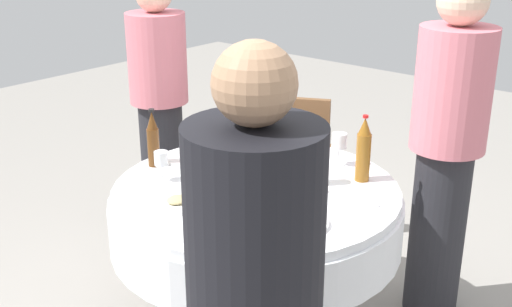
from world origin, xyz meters
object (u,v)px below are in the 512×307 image
person_left (447,148)px  wine_glass_mid (287,158)px  bottle_amber_left (280,169)px  bottle_amber_east (363,150)px  person_south (160,103)px  bottle_brown_south (251,158)px  wine_glass_right (161,160)px  plate_outer (256,158)px  plate_inner (178,203)px  bottle_amber_far (234,165)px  plate_west (193,158)px  dining_table (256,218)px  wine_glass_north (317,162)px  bottle_brown_right (153,140)px  wine_glass_east (339,142)px  chair_north (297,150)px  wine_glass_front (240,153)px  plate_mid (297,223)px

person_left → wine_glass_mid: bearing=-96.8°
bottle_amber_left → bottle_amber_east: bearing=154.3°
person_south → person_left: bearing=-59.8°
person_left → person_south: 1.70m
bottle_brown_south → wine_glass_right: 0.41m
plate_outer → person_south: person_south is taller
plate_inner → bottle_amber_far: bearing=150.3°
bottle_amber_east → plate_west: bearing=-67.7°
dining_table → wine_glass_north: bearing=137.1°
bottle_amber_left → person_south: 1.35m
bottle_brown_right → plate_inner: size_ratio=1.35×
wine_glass_east → chair_north: size_ratio=0.18×
bottle_amber_east → plate_west: (0.31, -0.76, -0.13)m
bottle_amber_east → wine_glass_right: (0.58, -0.67, -0.04)m
wine_glass_front → plate_outer: size_ratio=0.74×
bottle_brown_south → chair_north: size_ratio=0.36×
plate_inner → person_left: person_left is taller
bottle_brown_right → wine_glass_front: bearing=110.9°
person_south → plate_mid: bearing=-91.0°
bottle_brown_south → wine_glass_mid: 0.22m
bottle_amber_far → person_south: size_ratio=0.20×
dining_table → wine_glass_north: size_ratio=8.39×
bottle_amber_far → wine_glass_mid: (-0.32, 0.03, -0.05)m
plate_mid → person_south: bearing=-112.8°
bottle_amber_east → wine_glass_front: (0.33, -0.43, -0.02)m
bottle_brown_south → bottle_amber_left: bearing=102.3°
wine_glass_front → person_left: (-0.66, 0.67, -0.00)m
chair_north → wine_glass_right: bearing=-110.9°
plate_outer → person_south: size_ratio=0.14×
bottle_amber_far → wine_glass_north: size_ratio=2.01×
person_left → bottle_amber_east: bearing=-86.8°
wine_glass_east → person_left: (-0.25, 0.41, 0.00)m
bottle_amber_left → wine_glass_east: bottle_amber_left is taller
bottle_amber_left → wine_glass_right: 0.54m
bottle_amber_east → plate_mid: (0.53, 0.04, -0.13)m
plate_outer → bottle_amber_east: bearing=103.4°
plate_west → person_south: bearing=-120.4°
plate_west → person_left: (-0.65, 0.99, 0.11)m
wine_glass_front → plate_mid: (0.21, 0.47, -0.11)m
chair_north → bottle_amber_far: bearing=-93.1°
bottle_brown_right → plate_mid: size_ratio=1.13×
wine_glass_north → plate_inner: 0.63m
bottle_brown_south → chair_north: bottle_brown_south is taller
bottle_brown_right → plate_mid: bearing=86.6°
bottle_brown_right → person_south: (-0.57, -0.60, -0.07)m
bottle_amber_far → plate_outer: size_ratio=1.39×
bottle_amber_east → wine_glass_right: 0.89m
wine_glass_front → plate_west: 0.34m
wine_glass_north → person_south: size_ratio=0.10×
bottle_brown_south → wine_glass_east: bottle_brown_south is taller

